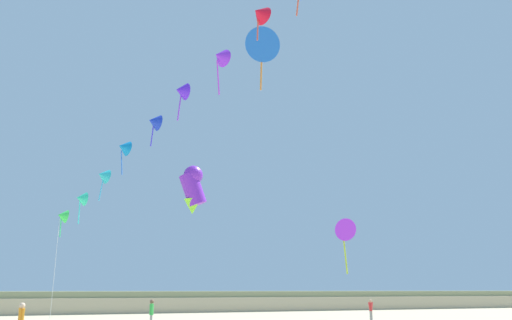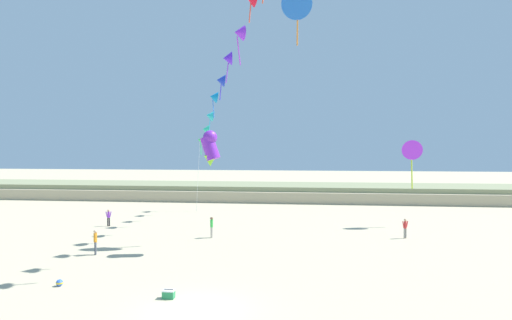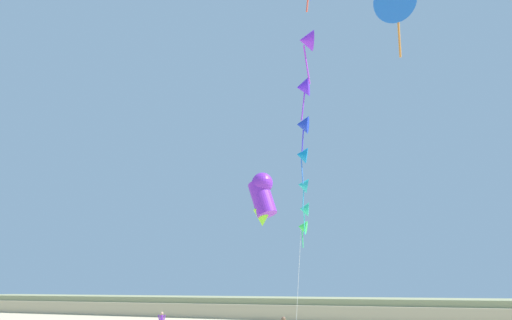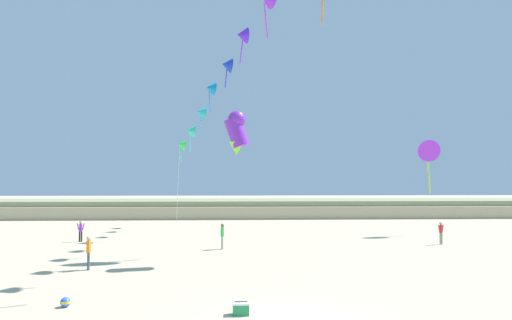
{
  "view_description": "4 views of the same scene",
  "coord_description": "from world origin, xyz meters",
  "px_view_note": "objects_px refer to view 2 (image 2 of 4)",
  "views": [
    {
      "loc": [
        -8.99,
        -15.39,
        2.25
      ],
      "look_at": [
        0.61,
        8.6,
        8.44
      ],
      "focal_mm": 38.0,
      "sensor_mm": 36.0,
      "label": 1
    },
    {
      "loc": [
        5.16,
        -19.95,
        7.41
      ],
      "look_at": [
        1.65,
        9.83,
        6.51
      ],
      "focal_mm": 32.0,
      "sensor_mm": 36.0,
      "label": 2
    },
    {
      "loc": [
        8.75,
        -11.53,
        3.29
      ],
      "look_at": [
        -2.2,
        11.61,
        9.25
      ],
      "focal_mm": 38.0,
      "sensor_mm": 36.0,
      "label": 3
    },
    {
      "loc": [
        -1.83,
        -14.4,
        4.61
      ],
      "look_at": [
        -0.61,
        13.31,
        5.82
      ],
      "focal_mm": 32.0,
      "sensor_mm": 36.0,
      "label": 4
    }
  ],
  "objects_px": {
    "person_near_left": "(95,240)",
    "large_kite_high_solo": "(297,4)",
    "beach_cooler": "(169,294)",
    "person_mid_center": "(212,226)",
    "large_kite_low_lead": "(210,147)",
    "beach_ball": "(59,283)",
    "person_far_left": "(405,227)",
    "person_near_right": "(109,216)",
    "large_kite_mid_trail": "(412,150)"
  },
  "relations": [
    {
      "from": "person_near_right",
      "to": "beach_cooler",
      "type": "distance_m",
      "value": 22.24
    },
    {
      "from": "person_far_left",
      "to": "beach_ball",
      "type": "relative_size",
      "value": 4.41
    },
    {
      "from": "person_near_right",
      "to": "large_kite_low_lead",
      "type": "xyz_separation_m",
      "value": [
        11.59,
        -8.83,
        6.47
      ]
    },
    {
      "from": "large_kite_low_lead",
      "to": "person_mid_center",
      "type": "bearing_deg",
      "value": 101.31
    },
    {
      "from": "person_near_right",
      "to": "person_mid_center",
      "type": "distance_m",
      "value": 11.43
    },
    {
      "from": "person_near_left",
      "to": "person_mid_center",
      "type": "relative_size",
      "value": 1.02
    },
    {
      "from": "large_kite_mid_trail",
      "to": "beach_cooler",
      "type": "relative_size",
      "value": 8.07
    },
    {
      "from": "person_near_left",
      "to": "large_kite_mid_trail",
      "type": "xyz_separation_m",
      "value": [
        23.98,
        14.33,
        6.11
      ]
    },
    {
      "from": "person_near_left",
      "to": "person_near_right",
      "type": "relative_size",
      "value": 1.11
    },
    {
      "from": "large_kite_high_solo",
      "to": "person_near_left",
      "type": "bearing_deg",
      "value": -152.53
    },
    {
      "from": "person_near_right",
      "to": "large_kite_high_solo",
      "type": "relative_size",
      "value": 0.34
    },
    {
      "from": "large_kite_mid_trail",
      "to": "beach_cooler",
      "type": "distance_m",
      "value": 28.55
    },
    {
      "from": "person_near_right",
      "to": "beach_ball",
      "type": "distance_m",
      "value": 18.49
    },
    {
      "from": "person_near_right",
      "to": "person_far_left",
      "type": "bearing_deg",
      "value": -5.55
    },
    {
      "from": "person_near_left",
      "to": "beach_ball",
      "type": "distance_m",
      "value": 7.07
    },
    {
      "from": "large_kite_mid_trail",
      "to": "beach_ball",
      "type": "bearing_deg",
      "value": -136.82
    },
    {
      "from": "person_near_left",
      "to": "large_kite_mid_trail",
      "type": "height_order",
      "value": "large_kite_mid_trail"
    },
    {
      "from": "person_far_left",
      "to": "large_kite_high_solo",
      "type": "distance_m",
      "value": 19.77
    },
    {
      "from": "person_near_right",
      "to": "large_kite_mid_trail",
      "type": "distance_m",
      "value": 28.89
    },
    {
      "from": "person_near_right",
      "to": "large_kite_low_lead",
      "type": "height_order",
      "value": "large_kite_low_lead"
    },
    {
      "from": "person_mid_center",
      "to": "large_kite_mid_trail",
      "type": "bearing_deg",
      "value": 23.9
    },
    {
      "from": "person_mid_center",
      "to": "large_kite_low_lead",
      "type": "xyz_separation_m",
      "value": [
        0.94,
        -4.69,
        6.4
      ]
    },
    {
      "from": "person_near_left",
      "to": "large_kite_high_solo",
      "type": "relative_size",
      "value": 0.38
    },
    {
      "from": "person_mid_center",
      "to": "large_kite_high_solo",
      "type": "relative_size",
      "value": 0.37
    },
    {
      "from": "large_kite_low_lead",
      "to": "beach_cooler",
      "type": "height_order",
      "value": "large_kite_low_lead"
    },
    {
      "from": "beach_cooler",
      "to": "beach_ball",
      "type": "bearing_deg",
      "value": 169.18
    },
    {
      "from": "person_far_left",
      "to": "beach_ball",
      "type": "xyz_separation_m",
      "value": [
        -20.82,
        -15.12,
        -0.74
      ]
    },
    {
      "from": "person_near_right",
      "to": "large_kite_mid_trail",
      "type": "height_order",
      "value": "large_kite_mid_trail"
    },
    {
      "from": "person_near_right",
      "to": "large_kite_mid_trail",
      "type": "bearing_deg",
      "value": 7.22
    },
    {
      "from": "beach_cooler",
      "to": "beach_ball",
      "type": "distance_m",
      "value": 6.46
    },
    {
      "from": "person_mid_center",
      "to": "beach_cooler",
      "type": "bearing_deg",
      "value": -85.82
    },
    {
      "from": "person_far_left",
      "to": "large_kite_mid_trail",
      "type": "distance_m",
      "value": 8.87
    },
    {
      "from": "large_kite_mid_trail",
      "to": "person_mid_center",
      "type": "bearing_deg",
      "value": -156.1
    },
    {
      "from": "beach_cooler",
      "to": "person_mid_center",
      "type": "bearing_deg",
      "value": 94.18
    },
    {
      "from": "large_kite_high_solo",
      "to": "person_mid_center",
      "type": "bearing_deg",
      "value": -176.78
    },
    {
      "from": "person_mid_center",
      "to": "large_kite_high_solo",
      "type": "bearing_deg",
      "value": 3.22
    },
    {
      "from": "large_kite_low_lead",
      "to": "beach_cooler",
      "type": "relative_size",
      "value": 4.41
    },
    {
      "from": "large_kite_low_lead",
      "to": "large_kite_high_solo",
      "type": "relative_size",
      "value": 0.56
    },
    {
      "from": "person_near_left",
      "to": "person_near_right",
      "type": "bearing_deg",
      "value": 110.41
    },
    {
      "from": "person_far_left",
      "to": "beach_ball",
      "type": "height_order",
      "value": "person_far_left"
    },
    {
      "from": "person_near_right",
      "to": "person_mid_center",
      "type": "xyz_separation_m",
      "value": [
        10.66,
        -4.14,
        0.08
      ]
    },
    {
      "from": "beach_cooler",
      "to": "beach_ball",
      "type": "relative_size",
      "value": 1.59
    },
    {
      "from": "large_kite_mid_trail",
      "to": "beach_ball",
      "type": "distance_m",
      "value": 31.77
    },
    {
      "from": "large_kite_low_lead",
      "to": "beach_ball",
      "type": "height_order",
      "value": "large_kite_low_lead"
    },
    {
      "from": "large_kite_mid_trail",
      "to": "beach_cooler",
      "type": "height_order",
      "value": "large_kite_mid_trail"
    },
    {
      "from": "large_kite_low_lead",
      "to": "person_near_left",
      "type": "bearing_deg",
      "value": -165.54
    },
    {
      "from": "person_mid_center",
      "to": "person_far_left",
      "type": "height_order",
      "value": "person_mid_center"
    },
    {
      "from": "person_near_left",
      "to": "large_kite_low_lead",
      "type": "relative_size",
      "value": 0.68
    },
    {
      "from": "large_kite_mid_trail",
      "to": "beach_cooler",
      "type": "xyz_separation_m",
      "value": [
        -16.26,
        -22.43,
        -6.9
      ]
    },
    {
      "from": "person_far_left",
      "to": "beach_cooler",
      "type": "relative_size",
      "value": 2.76
    }
  ]
}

